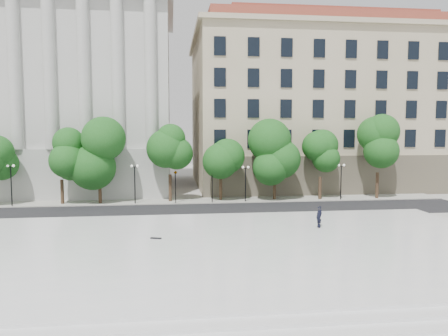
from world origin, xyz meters
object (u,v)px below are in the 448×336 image
(person_lying, at_px, (319,225))
(traffic_light_east, at_px, (212,170))
(skateboard, at_px, (156,238))
(traffic_light_west, at_px, (175,171))

(person_lying, bearing_deg, traffic_light_east, 78.69)
(skateboard, bearing_deg, traffic_light_west, 103.38)
(traffic_light_east, distance_m, person_lying, 16.91)
(traffic_light_east, bearing_deg, person_lying, -64.77)
(traffic_light_east, bearing_deg, traffic_light_west, 180.00)
(traffic_light_west, relative_size, traffic_light_east, 0.97)
(traffic_light_west, xyz_separation_m, person_lying, (11.13, -15.04, -2.97))
(traffic_light_west, distance_m, skateboard, 17.45)
(person_lying, relative_size, skateboard, 2.12)
(person_lying, bearing_deg, skateboard, 152.64)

